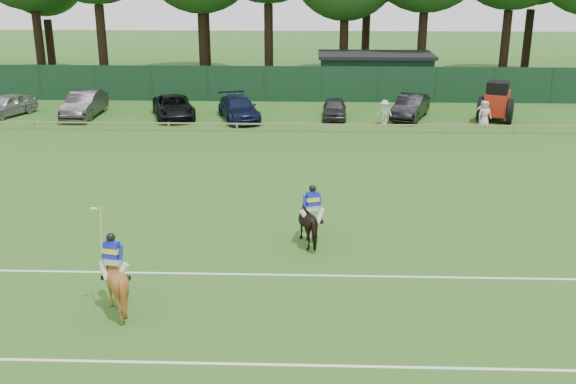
{
  "coord_description": "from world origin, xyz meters",
  "views": [
    {
      "loc": [
        1.31,
        -20.15,
        9.28
      ],
      "look_at": [
        0.5,
        3.0,
        1.4
      ],
      "focal_mm": 42.0,
      "sensor_mm": 36.0,
      "label": 1
    }
  ],
  "objects_px": {
    "hatch_grey": "(334,108)",
    "tractor": "(497,102)",
    "horse_dark": "(312,223)",
    "horse_chestnut": "(115,281)",
    "sedan_silver": "(7,105)",
    "sedan_grey": "(84,104)",
    "estate_black": "(410,107)",
    "suv_black": "(174,107)",
    "sedan_navy": "(239,108)",
    "utility_shed": "(375,74)",
    "spectator_mid": "(482,113)",
    "spectator_left": "(385,112)",
    "spectator_right": "(485,114)"
  },
  "relations": [
    {
      "from": "horse_chestnut",
      "to": "horse_dark",
      "type": "bearing_deg",
      "value": -125.01
    },
    {
      "from": "sedan_grey",
      "to": "utility_shed",
      "type": "relative_size",
      "value": 0.58
    },
    {
      "from": "sedan_grey",
      "to": "utility_shed",
      "type": "xyz_separation_m",
      "value": [
        19.11,
        8.42,
        0.73
      ]
    },
    {
      "from": "horse_chestnut",
      "to": "tractor",
      "type": "bearing_deg",
      "value": -111.11
    },
    {
      "from": "spectator_right",
      "to": "horse_dark",
      "type": "bearing_deg",
      "value": -123.25
    },
    {
      "from": "hatch_grey",
      "to": "spectator_left",
      "type": "distance_m",
      "value": 3.4
    },
    {
      "from": "sedan_grey",
      "to": "suv_black",
      "type": "distance_m",
      "value": 5.72
    },
    {
      "from": "spectator_left",
      "to": "utility_shed",
      "type": "height_order",
      "value": "utility_shed"
    },
    {
      "from": "hatch_grey",
      "to": "spectator_mid",
      "type": "bearing_deg",
      "value": -10.02
    },
    {
      "from": "horse_chestnut",
      "to": "sedan_silver",
      "type": "relative_size",
      "value": 0.44
    },
    {
      "from": "sedan_grey",
      "to": "suv_black",
      "type": "xyz_separation_m",
      "value": [
        5.72,
        -0.03,
        -0.12
      ]
    },
    {
      "from": "sedan_navy",
      "to": "estate_black",
      "type": "bearing_deg",
      "value": -14.24
    },
    {
      "from": "estate_black",
      "to": "hatch_grey",
      "type": "bearing_deg",
      "value": -158.7
    },
    {
      "from": "estate_black",
      "to": "spectator_mid",
      "type": "bearing_deg",
      "value": -4.66
    },
    {
      "from": "suv_black",
      "to": "spectator_left",
      "type": "distance_m",
      "value": 13.22
    },
    {
      "from": "tractor",
      "to": "spectator_right",
      "type": "bearing_deg",
      "value": -103.07
    },
    {
      "from": "tractor",
      "to": "sedan_navy",
      "type": "bearing_deg",
      "value": -159.06
    },
    {
      "from": "suv_black",
      "to": "hatch_grey",
      "type": "xyz_separation_m",
      "value": [
        10.17,
        0.23,
        -0.07
      ]
    },
    {
      "from": "horse_dark",
      "to": "sedan_navy",
      "type": "distance_m",
      "value": 20.12
    },
    {
      "from": "sedan_navy",
      "to": "horse_dark",
      "type": "bearing_deg",
      "value": -94.78
    },
    {
      "from": "estate_black",
      "to": "spectator_right",
      "type": "bearing_deg",
      "value": -6.31
    },
    {
      "from": "sedan_navy",
      "to": "spectator_right",
      "type": "relative_size",
      "value": 3.17
    },
    {
      "from": "tractor",
      "to": "spectator_left",
      "type": "bearing_deg",
      "value": -150.08
    },
    {
      "from": "estate_black",
      "to": "spectator_mid",
      "type": "distance_m",
      "value": 4.43
    },
    {
      "from": "sedan_silver",
      "to": "sedan_grey",
      "type": "distance_m",
      "value": 5.02
    },
    {
      "from": "suv_black",
      "to": "tractor",
      "type": "distance_m",
      "value": 20.15
    },
    {
      "from": "horse_chestnut",
      "to": "suv_black",
      "type": "distance_m",
      "value": 25.14
    },
    {
      "from": "suv_black",
      "to": "sedan_navy",
      "type": "distance_m",
      "value": 4.2
    },
    {
      "from": "spectator_mid",
      "to": "tractor",
      "type": "distance_m",
      "value": 1.91
    },
    {
      "from": "spectator_mid",
      "to": "horse_dark",
      "type": "bearing_deg",
      "value": -129.56
    },
    {
      "from": "utility_shed",
      "to": "estate_black",
      "type": "bearing_deg",
      "value": -79.31
    },
    {
      "from": "horse_dark",
      "to": "estate_black",
      "type": "distance_m",
      "value": 21.2
    },
    {
      "from": "sedan_silver",
      "to": "spectator_mid",
      "type": "bearing_deg",
      "value": 18.77
    },
    {
      "from": "horse_chestnut",
      "to": "spectator_mid",
      "type": "bearing_deg",
      "value": -110.7
    },
    {
      "from": "horse_dark",
      "to": "hatch_grey",
      "type": "xyz_separation_m",
      "value": [
        1.39,
        20.24,
        -0.17
      ]
    },
    {
      "from": "suv_black",
      "to": "sedan_navy",
      "type": "xyz_separation_m",
      "value": [
        4.18,
        -0.42,
        0.02
      ]
    },
    {
      "from": "estate_black",
      "to": "tractor",
      "type": "xyz_separation_m",
      "value": [
        5.22,
        -0.48,
        0.43
      ]
    },
    {
      "from": "horse_dark",
      "to": "spectator_mid",
      "type": "relative_size",
      "value": 1.21
    },
    {
      "from": "sedan_silver",
      "to": "utility_shed",
      "type": "bearing_deg",
      "value": 41.18
    },
    {
      "from": "spectator_left",
      "to": "tractor",
      "type": "relative_size",
      "value": 0.43
    },
    {
      "from": "hatch_grey",
      "to": "tractor",
      "type": "xyz_separation_m",
      "value": [
        9.98,
        -0.43,
        0.55
      ]
    },
    {
      "from": "sedan_navy",
      "to": "spectator_mid",
      "type": "xyz_separation_m",
      "value": [
        14.75,
        -1.2,
        0.06
      ]
    },
    {
      "from": "horse_dark",
      "to": "horse_chestnut",
      "type": "distance_m",
      "value": 7.39
    },
    {
      "from": "sedan_grey",
      "to": "hatch_grey",
      "type": "xyz_separation_m",
      "value": [
        15.89,
        0.2,
        -0.19
      ]
    },
    {
      "from": "suv_black",
      "to": "spectator_right",
      "type": "height_order",
      "value": "spectator_right"
    },
    {
      "from": "sedan_grey",
      "to": "estate_black",
      "type": "bearing_deg",
      "value": 0.95
    },
    {
      "from": "spectator_right",
      "to": "horse_chestnut",
      "type": "bearing_deg",
      "value": -128.09
    },
    {
      "from": "suv_black",
      "to": "spectator_left",
      "type": "height_order",
      "value": "spectator_left"
    },
    {
      "from": "tractor",
      "to": "estate_black",
      "type": "bearing_deg",
      "value": -165.1
    },
    {
      "from": "horse_dark",
      "to": "utility_shed",
      "type": "bearing_deg",
      "value": -118.51
    }
  ]
}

